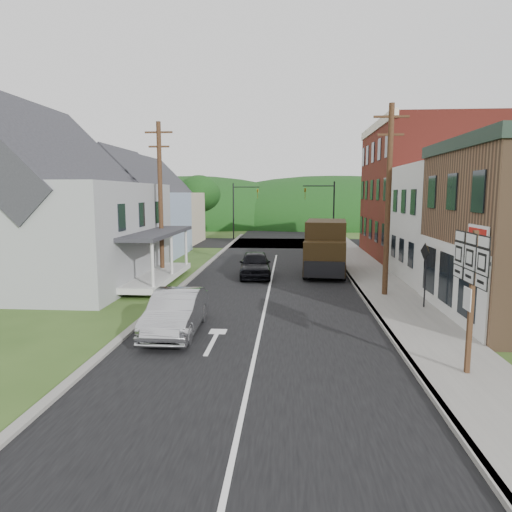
% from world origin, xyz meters
% --- Properties ---
extents(ground, '(120.00, 120.00, 0.00)m').
position_xyz_m(ground, '(0.00, 0.00, 0.00)').
color(ground, '#2D4719').
rests_on(ground, ground).
extents(road, '(9.00, 90.00, 0.02)m').
position_xyz_m(road, '(0.00, 10.00, 0.00)').
color(road, black).
rests_on(road, ground).
extents(cross_road, '(60.00, 9.00, 0.02)m').
position_xyz_m(cross_road, '(0.00, 27.00, 0.00)').
color(cross_road, black).
rests_on(cross_road, ground).
extents(sidewalk_right, '(2.80, 55.00, 0.15)m').
position_xyz_m(sidewalk_right, '(5.90, 8.00, 0.07)').
color(sidewalk_right, slate).
rests_on(sidewalk_right, ground).
extents(curb_right, '(0.20, 55.00, 0.15)m').
position_xyz_m(curb_right, '(4.55, 8.00, 0.07)').
color(curb_right, slate).
rests_on(curb_right, ground).
extents(curb_left, '(0.30, 55.00, 0.12)m').
position_xyz_m(curb_left, '(-4.65, 8.00, 0.06)').
color(curb_left, slate).
rests_on(curb_left, ground).
extents(storefront_white, '(8.00, 7.00, 6.50)m').
position_xyz_m(storefront_white, '(11.30, 7.50, 3.25)').
color(storefront_white, silver).
rests_on(storefront_white, ground).
extents(storefront_red, '(8.00, 12.00, 10.00)m').
position_xyz_m(storefront_red, '(11.30, 17.00, 5.00)').
color(storefront_red, maroon).
rests_on(storefront_red, ground).
extents(house_gray, '(10.20, 12.24, 8.35)m').
position_xyz_m(house_gray, '(-12.00, 6.00, 4.23)').
color(house_gray, '#929497').
rests_on(house_gray, ground).
extents(house_blue, '(7.14, 8.16, 7.28)m').
position_xyz_m(house_blue, '(-11.00, 17.00, 3.69)').
color(house_blue, '#98ADD0').
rests_on(house_blue, ground).
extents(house_cream, '(7.14, 8.16, 7.28)m').
position_xyz_m(house_cream, '(-11.50, 26.00, 3.69)').
color(house_cream, '#C2B197').
rests_on(house_cream, ground).
extents(utility_pole_right, '(1.60, 0.26, 9.00)m').
position_xyz_m(utility_pole_right, '(5.60, 3.50, 4.66)').
color(utility_pole_right, '#472D19').
rests_on(utility_pole_right, ground).
extents(utility_pole_left, '(1.60, 0.26, 9.00)m').
position_xyz_m(utility_pole_left, '(-6.50, 8.00, 4.66)').
color(utility_pole_left, '#472D19').
rests_on(utility_pole_left, ground).
extents(traffic_signal_right, '(2.87, 0.20, 6.00)m').
position_xyz_m(traffic_signal_right, '(4.30, 23.50, 3.76)').
color(traffic_signal_right, black).
rests_on(traffic_signal_right, ground).
extents(traffic_signal_left, '(2.87, 0.20, 6.00)m').
position_xyz_m(traffic_signal_left, '(-4.30, 30.50, 3.76)').
color(traffic_signal_left, black).
rests_on(traffic_signal_left, ground).
extents(tree_left_b, '(4.80, 4.80, 6.94)m').
position_xyz_m(tree_left_b, '(-17.00, 12.00, 4.88)').
color(tree_left_b, '#382616').
rests_on(tree_left_b, ground).
extents(tree_left_c, '(5.80, 5.80, 8.41)m').
position_xyz_m(tree_left_c, '(-19.00, 20.00, 5.94)').
color(tree_left_c, '#382616').
rests_on(tree_left_c, ground).
extents(tree_left_d, '(4.80, 4.80, 6.94)m').
position_xyz_m(tree_left_d, '(-9.00, 32.00, 4.88)').
color(tree_left_d, '#382616').
rests_on(tree_left_d, ground).
extents(forested_ridge, '(90.00, 30.00, 16.00)m').
position_xyz_m(forested_ridge, '(0.00, 55.00, 0.00)').
color(forested_ridge, '#12330F').
rests_on(forested_ridge, ground).
extents(silver_sedan, '(1.68, 4.60, 1.51)m').
position_xyz_m(silver_sedan, '(-2.95, -2.84, 0.75)').
color(silver_sedan, '#A7A7AB').
rests_on(silver_sedan, ground).
extents(dark_sedan, '(2.11, 4.55, 1.51)m').
position_xyz_m(dark_sedan, '(-0.99, 8.31, 0.76)').
color(dark_sedan, black).
rests_on(dark_sedan, ground).
extents(delivery_van, '(2.93, 6.06, 3.28)m').
position_xyz_m(delivery_van, '(3.25, 9.65, 1.66)').
color(delivery_van, black).
rests_on(delivery_van, ground).
extents(route_sign_cluster, '(0.19, 2.20, 3.84)m').
position_xyz_m(route_sign_cluster, '(5.78, -6.15, 2.64)').
color(route_sign_cluster, '#472D19').
rests_on(route_sign_cluster, sidewalk_right).
extents(warning_sign, '(0.19, 0.75, 2.75)m').
position_xyz_m(warning_sign, '(6.73, 1.08, 1.90)').
color(warning_sign, black).
rests_on(warning_sign, sidewalk_right).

